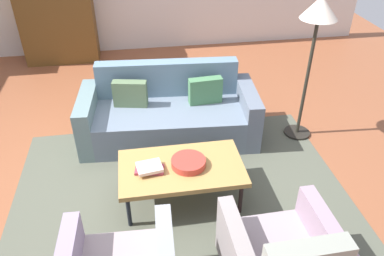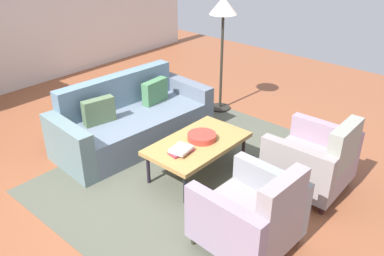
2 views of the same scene
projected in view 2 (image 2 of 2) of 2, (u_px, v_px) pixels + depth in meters
The scene contains 9 objects.
ground_plane at pixel (141, 172), 4.83m from camera, with size 10.67×10.67×0.00m, color brown.
area_rug at pixel (194, 170), 4.86m from camera, with size 3.40×2.60×0.01m, color #535648.
couch at pixel (131, 121), 5.39m from camera, with size 2.16×1.05×0.86m.
coffee_table at pixel (198, 144), 4.65m from camera, with size 1.20×0.70×0.42m.
armchair_left at pixel (253, 217), 3.59m from camera, with size 0.84×0.84×0.88m.
armchair_right at pixel (315, 162), 4.39m from camera, with size 0.81×0.81×0.88m.
fruit_bowl at pixel (202, 137), 4.66m from camera, with size 0.33×0.33×0.07m, color #BB382E.
book_stack at pixel (181, 150), 4.40m from camera, with size 0.29×0.22×0.06m.
floor_lamp at pixel (223, 17), 5.76m from camera, with size 0.40×0.40×1.72m.
Camera 2 is at (-2.63, -3.11, 2.71)m, focal length 37.85 mm.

